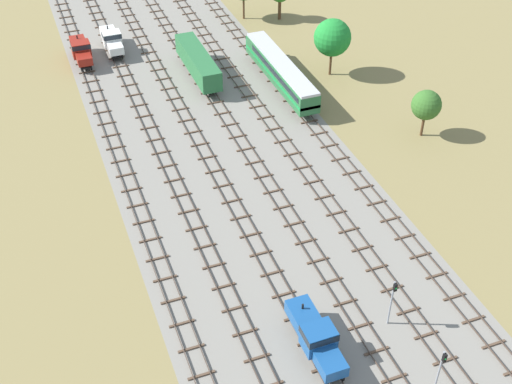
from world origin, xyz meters
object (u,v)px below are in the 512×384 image
at_px(shunter_loco_centre_left_nearest, 316,336).
at_px(signal_post_near, 392,298).
at_px(diesel_railcar_right_near, 281,71).
at_px(signal_post_nearest, 441,367).
at_px(shunter_loco_far_left_midfar, 81,50).
at_px(freight_boxcar_centre_mid, 198,62).
at_px(shunter_loco_left_far, 112,39).

xyz_separation_m(shunter_loco_centre_left_nearest, signal_post_near, (7.47, 0.49, 1.38)).
distance_m(diesel_railcar_right_near, signal_post_nearest, 51.62).
distance_m(shunter_loco_centre_left_nearest, diesel_railcar_right_near, 46.41).
height_order(shunter_loco_far_left_midfar, signal_post_near, signal_post_near).
distance_m(shunter_loco_centre_left_nearest, signal_post_nearest, 10.40).
height_order(diesel_railcar_right_near, freight_boxcar_centre_mid, diesel_railcar_right_near).
relative_size(shunter_loco_centre_left_nearest, shunter_loco_far_left_midfar, 1.00).
relative_size(freight_boxcar_centre_mid, signal_post_nearest, 2.82).
bearing_deg(shunter_loco_left_far, shunter_loco_centre_left_nearest, -85.52).
relative_size(diesel_railcar_right_near, shunter_loco_left_far, 2.42).
distance_m(freight_boxcar_centre_mid, shunter_loco_left_far, 16.13).
bearing_deg(shunter_loco_left_far, signal_post_nearest, -80.01).
relative_size(diesel_railcar_right_near, signal_post_near, 3.84).
bearing_deg(signal_post_near, shunter_loco_far_left_midfar, 105.89).
height_order(shunter_loco_left_far, signal_post_nearest, signal_post_nearest).
distance_m(diesel_railcar_right_near, shunter_loco_far_left_midfar, 30.62).
bearing_deg(freight_boxcar_centre_mid, shunter_loco_far_left_midfar, 144.04).
xyz_separation_m(shunter_loco_centre_left_nearest, shunter_loco_far_left_midfar, (-9.96, 61.73, 0.00)).
bearing_deg(signal_post_near, shunter_loco_centre_left_nearest, -176.25).
bearing_deg(shunter_loco_centre_left_nearest, shunter_loco_left_far, 94.48).
xyz_separation_m(diesel_railcar_right_near, shunter_loco_left_far, (-19.92, 19.63, -0.59)).
relative_size(shunter_loco_far_left_midfar, signal_post_nearest, 1.71).
relative_size(shunter_loco_centre_left_nearest, signal_post_nearest, 1.71).
bearing_deg(shunter_loco_far_left_midfar, diesel_railcar_right_near, -35.56).
bearing_deg(diesel_railcar_right_near, shunter_loco_centre_left_nearest, -108.78).
distance_m(shunter_loco_left_far, signal_post_nearest, 71.80).
xyz_separation_m(diesel_railcar_right_near, freight_boxcar_centre_mid, (-9.95, 6.96, -0.15)).
height_order(diesel_railcar_right_near, shunter_loco_far_left_midfar, diesel_railcar_right_near).
height_order(freight_boxcar_centre_mid, signal_post_nearest, signal_post_nearest).
bearing_deg(shunter_loco_far_left_midfar, freight_boxcar_centre_mid, -35.96).
bearing_deg(freight_boxcar_centre_mid, shunter_loco_left_far, 128.18).
bearing_deg(shunter_loco_far_left_midfar, signal_post_nearest, -75.80).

